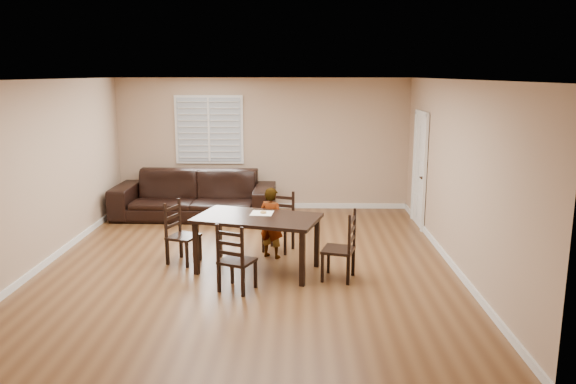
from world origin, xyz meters
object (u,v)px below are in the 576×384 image
object	(u,v)px
chair_right	(347,249)
sofa	(195,195)
chair_near	(281,223)
chair_left	(177,234)
chair_far	(233,262)
child	(271,223)
donut	(263,212)
dining_table	(257,222)

from	to	relation	value
chair_right	sofa	distance (m)	4.32
chair_near	chair_left	distance (m)	1.68
chair_near	chair_far	bearing A→B (deg)	-86.51
child	sofa	bearing A→B (deg)	-27.60
chair_left	sofa	bearing A→B (deg)	26.23
chair_near	chair_far	distance (m)	1.96
chair_near	donut	world-z (taller)	chair_near
chair_near	child	world-z (taller)	child
chair_far	sofa	xyz separation A→B (m)	(-1.19, 3.87, 0.04)
donut	child	bearing A→B (deg)	76.96
donut	chair_left	bearing A→B (deg)	171.97
chair_right	chair_far	bearing A→B (deg)	-56.00
chair_near	chair_left	bearing A→B (deg)	-136.41
chair_near	donut	size ratio (longest dim) A/B	10.12
chair_right	donut	size ratio (longest dim) A/B	10.38
chair_far	chair_left	world-z (taller)	chair_left
child	sofa	world-z (taller)	child
chair_near	dining_table	bearing A→B (deg)	-86.25
chair_near	child	distance (m)	0.47
chair_left	donut	distance (m)	1.38
chair_left	child	world-z (taller)	child
donut	chair_far	bearing A→B (deg)	-107.87
chair_right	sofa	world-z (taller)	chair_right
chair_near	chair_left	size ratio (longest dim) A/B	1.01
chair_near	chair_right	world-z (taller)	chair_right
chair_left	donut	bearing A→B (deg)	-76.47
dining_table	chair_left	world-z (taller)	chair_left
child	donut	distance (m)	0.51
donut	chair_near	bearing A→B (deg)	74.94
dining_table	donut	world-z (taller)	donut
chair_far	child	world-z (taller)	child
dining_table	donut	size ratio (longest dim) A/B	20.36
chair_near	donut	xyz separation A→B (m)	(-0.23, -0.85, 0.39)
chair_near	donut	bearing A→B (deg)	-84.97
dining_table	chair_right	distance (m)	1.32
dining_table	chair_left	xyz separation A→B (m)	(-1.23, 0.36, -0.29)
chair_right	sofa	bearing A→B (deg)	-125.73
dining_table	chair_far	bearing A→B (deg)	-91.02
child	sofa	size ratio (longest dim) A/B	0.35
chair_far	sofa	world-z (taller)	chair_far
dining_table	child	world-z (taller)	child
donut	sofa	bearing A→B (deg)	118.21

